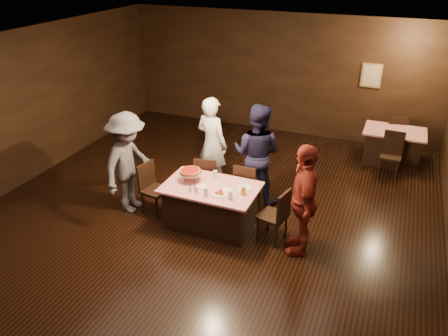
# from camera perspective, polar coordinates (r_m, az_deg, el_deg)

# --- Properties ---
(room) EXTENTS (10.00, 10.04, 3.02)m
(room) POSITION_cam_1_polar(r_m,az_deg,el_deg) (6.64, -4.34, 7.22)
(room) COLOR black
(room) RESTS_ON ground
(main_table) EXTENTS (1.60, 1.00, 0.77)m
(main_table) POSITION_cam_1_polar(r_m,az_deg,el_deg) (7.54, -1.70, -4.97)
(main_table) COLOR #A30A0F
(main_table) RESTS_ON ground
(back_table) EXTENTS (1.30, 0.90, 0.77)m
(back_table) POSITION_cam_1_polar(r_m,az_deg,el_deg) (10.45, 21.12, 2.63)
(back_table) COLOR #A70F0B
(back_table) RESTS_ON ground
(chair_far_left) EXTENTS (0.49, 0.49, 0.95)m
(chair_far_left) POSITION_cam_1_polar(r_m,az_deg,el_deg) (8.23, -2.14, -1.32)
(chair_far_left) COLOR black
(chair_far_left) RESTS_ON ground
(chair_far_right) EXTENTS (0.42, 0.42, 0.95)m
(chair_far_right) POSITION_cam_1_polar(r_m,az_deg,el_deg) (7.97, 3.11, -2.36)
(chair_far_right) COLOR black
(chair_far_right) RESTS_ON ground
(chair_end_left) EXTENTS (0.49, 0.49, 0.95)m
(chair_end_left) POSITION_cam_1_polar(r_m,az_deg,el_deg) (7.95, -8.98, -2.76)
(chair_end_left) COLOR black
(chair_end_left) RESTS_ON ground
(chair_end_right) EXTENTS (0.50, 0.50, 0.95)m
(chair_end_right) POSITION_cam_1_polar(r_m,az_deg,el_deg) (7.18, 6.39, -6.10)
(chair_end_right) COLOR black
(chair_end_right) RESTS_ON ground
(chair_back_near) EXTENTS (0.43, 0.43, 0.95)m
(chair_back_near) POSITION_cam_1_polar(r_m,az_deg,el_deg) (9.77, 20.97, 1.56)
(chair_back_near) COLOR black
(chair_back_near) RESTS_ON ground
(chair_back_far) EXTENTS (0.50, 0.50, 0.95)m
(chair_back_far) POSITION_cam_1_polar(r_m,az_deg,el_deg) (10.98, 21.38, 4.24)
(chair_back_far) COLOR black
(chair_back_far) RESTS_ON ground
(diner_white_jacket) EXTENTS (0.80, 0.64, 1.90)m
(diner_white_jacket) POSITION_cam_1_polar(r_m,az_deg,el_deg) (8.48, -1.58, 3.13)
(diner_white_jacket) COLOR white
(diner_white_jacket) RESTS_ON ground
(diner_navy_hoodie) EXTENTS (0.96, 0.76, 1.92)m
(diner_navy_hoodie) POSITION_cam_1_polar(r_m,az_deg,el_deg) (8.07, 4.31, 1.86)
(diner_navy_hoodie) COLOR black
(diner_navy_hoodie) RESTS_ON ground
(diner_grey_knit) EXTENTS (0.73, 1.23, 1.88)m
(diner_grey_knit) POSITION_cam_1_polar(r_m,az_deg,el_deg) (7.93, -12.39, 0.64)
(diner_grey_knit) COLOR #555459
(diner_grey_knit) RESTS_ON ground
(diner_red_shirt) EXTENTS (0.76, 1.17, 1.85)m
(diner_red_shirt) POSITION_cam_1_polar(r_m,az_deg,el_deg) (6.78, 10.32, -4.10)
(diner_red_shirt) COLOR maroon
(diner_red_shirt) RESTS_ON ground
(pizza_stand) EXTENTS (0.38, 0.38, 0.22)m
(pizza_stand) POSITION_cam_1_polar(r_m,az_deg,el_deg) (7.45, -4.41, -0.45)
(pizza_stand) COLOR black
(pizza_stand) RESTS_ON main_table
(plate_with_slice) EXTENTS (0.25, 0.25, 0.06)m
(plate_with_slice) POSITION_cam_1_polar(r_m,az_deg,el_deg) (7.11, -0.49, -3.28)
(plate_with_slice) COLOR white
(plate_with_slice) RESTS_ON main_table
(plate_empty) EXTENTS (0.25, 0.25, 0.01)m
(plate_empty) POSITION_cam_1_polar(r_m,az_deg,el_deg) (7.29, 2.70, -2.64)
(plate_empty) COLOR white
(plate_empty) RESTS_ON main_table
(glass_front_left) EXTENTS (0.08, 0.08, 0.14)m
(glass_front_left) POSITION_cam_1_polar(r_m,az_deg,el_deg) (7.06, -2.36, -3.11)
(glass_front_left) COLOR silver
(glass_front_left) RESTS_ON main_table
(glass_front_right) EXTENTS (0.08, 0.08, 0.14)m
(glass_front_right) POSITION_cam_1_polar(r_m,az_deg,el_deg) (6.96, 0.81, -3.55)
(glass_front_right) COLOR silver
(glass_front_right) RESTS_ON main_table
(glass_amber) EXTENTS (0.08, 0.08, 0.14)m
(glass_amber) POSITION_cam_1_polar(r_m,az_deg,el_deg) (7.08, 2.54, -3.02)
(glass_amber) COLOR #BF7F26
(glass_amber) RESTS_ON main_table
(glass_back) EXTENTS (0.08, 0.08, 0.14)m
(glass_back) POSITION_cam_1_polar(r_m,az_deg,el_deg) (7.57, -1.17, -0.86)
(glass_back) COLOR silver
(glass_back) RESTS_ON main_table
(condiments) EXTENTS (0.17, 0.10, 0.09)m
(condiments) POSITION_cam_1_polar(r_m,az_deg,el_deg) (7.17, -3.98, -2.84)
(condiments) COLOR silver
(condiments) RESTS_ON main_table
(napkin_center) EXTENTS (0.19, 0.19, 0.01)m
(napkin_center) POSITION_cam_1_polar(r_m,az_deg,el_deg) (7.24, 0.43, -2.85)
(napkin_center) COLOR white
(napkin_center) RESTS_ON main_table
(napkin_left) EXTENTS (0.21, 0.21, 0.01)m
(napkin_left) POSITION_cam_1_polar(r_m,az_deg,el_deg) (7.36, -2.96, -2.36)
(napkin_left) COLOR white
(napkin_left) RESTS_ON main_table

